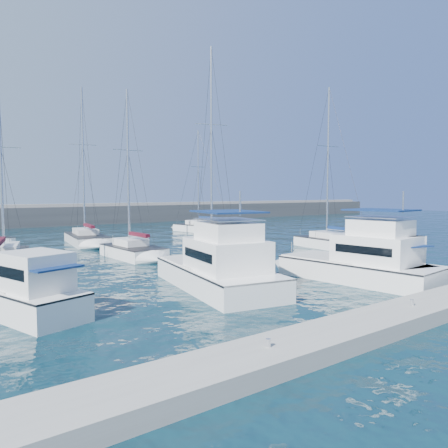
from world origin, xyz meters
TOP-DOWN VIEW (x-y plane):
  - ground at (0.00, 0.00)m, footprint 220.00×220.00m
  - breakwater at (0.00, 52.00)m, footprint 160.00×6.00m
  - dock at (0.00, -11.00)m, footprint 40.00×2.20m
  - dock_cleat_near_port at (-8.00, -11.00)m, footprint 0.16×0.16m
  - dock_cleat_centre at (0.00, -11.00)m, footprint 0.16×0.16m
  - motor_yacht_port_outer at (-12.42, -1.16)m, footprint 4.02×6.26m
  - motor_yacht_port_inner at (-2.92, -1.74)m, footprint 5.63×10.11m
  - motor_yacht_stbd_inner at (5.13, -5.16)m, footprint 4.60×9.53m
  - motor_yacht_stbd_outer at (6.22, -5.92)m, footprint 4.01×6.07m
  - sailboat_mid_b at (-10.84, 13.43)m, footprint 5.34×9.42m
  - sailboat_mid_c at (-1.65, 11.84)m, footprint 3.07×6.57m
  - sailboat_mid_d at (4.18, 8.65)m, footprint 5.50×9.02m
  - sailboat_mid_e at (15.94, 6.04)m, footprint 3.85×7.92m
  - sailboat_back_b at (-1.26, 23.60)m, footprint 4.49×9.19m
  - sailboat_back_c at (15.93, 27.64)m, footprint 4.50×9.31m

SIDE VIEW (x-z plane):
  - ground at x=0.00m, z-range 0.00..0.00m
  - dock at x=0.00m, z-range 0.00..0.60m
  - sailboat_mid_b at x=-10.84m, z-range -6.26..7.26m
  - sailboat_back_c at x=15.93m, z-range -6.44..7.45m
  - sailboat_back_b at x=-1.26m, z-range -7.64..8.70m
  - sailboat_mid_c at x=-1.65m, z-range -6.37..7.43m
  - sailboat_mid_e at x=15.94m, z-range -7.16..8.24m
  - sailboat_mid_d at x=4.18m, z-range -8.20..9.30m
  - dock_cleat_near_port at x=-8.00m, z-range 0.60..0.85m
  - dock_cleat_centre at x=0.00m, z-range 0.60..0.85m
  - motor_yacht_stbd_outer at x=6.22m, z-range -0.66..2.54m
  - motor_yacht_port_outer at x=-12.42m, z-range -0.66..2.54m
  - breakwater at x=0.00m, z-range -1.17..3.28m
  - motor_yacht_port_inner at x=-2.92m, z-range -1.21..3.48m
  - motor_yacht_stbd_inner at x=5.13m, z-range -1.21..3.48m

